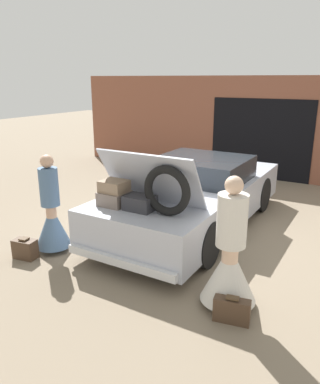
# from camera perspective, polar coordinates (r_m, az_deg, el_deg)

# --- Properties ---
(ground_plane) EXTENTS (40.00, 40.00, 0.00)m
(ground_plane) POSITION_cam_1_polar(r_m,az_deg,el_deg) (7.32, 5.22, -4.96)
(ground_plane) COLOR #7F705B
(garage_wall_back) EXTENTS (12.00, 0.14, 2.80)m
(garage_wall_back) POSITION_cam_1_polar(r_m,az_deg,el_deg) (10.87, 15.21, 9.33)
(garage_wall_back) COLOR brown
(garage_wall_back) RESTS_ON ground_plane
(car) EXTENTS (1.95, 4.84, 1.71)m
(car) POSITION_cam_1_polar(r_m,az_deg,el_deg) (7.11, 5.30, -0.49)
(car) COLOR #B2B7C6
(car) RESTS_ON ground_plane
(person_left) EXTENTS (0.57, 0.57, 1.60)m
(person_left) POSITION_cam_1_polar(r_m,az_deg,el_deg) (6.30, -16.17, -3.73)
(person_left) COLOR tan
(person_left) RESTS_ON ground_plane
(person_right) EXTENTS (0.69, 0.69, 1.67)m
(person_right) POSITION_cam_1_polar(r_m,az_deg,el_deg) (4.69, 10.55, -10.44)
(person_right) COLOR beige
(person_right) RESTS_ON ground_plane
(suitcase_beside_left_person) EXTENTS (0.39, 0.27, 0.34)m
(suitcase_beside_left_person) POSITION_cam_1_polar(r_m,az_deg,el_deg) (6.31, -19.87, -8.14)
(suitcase_beside_left_person) COLOR #473323
(suitcase_beside_left_person) RESTS_ON ground_plane
(suitcase_beside_right_person) EXTENTS (0.44, 0.22, 0.33)m
(suitcase_beside_right_person) POSITION_cam_1_polar(r_m,az_deg,el_deg) (4.61, 10.88, -17.29)
(suitcase_beside_right_person) COLOR #473323
(suitcase_beside_right_person) RESTS_ON ground_plane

